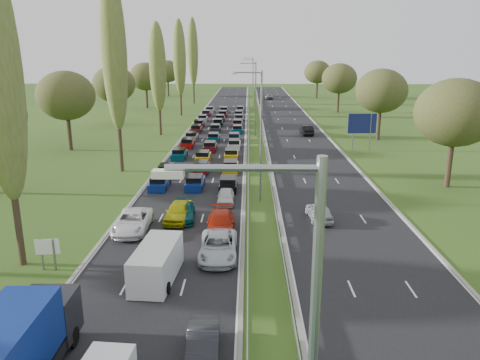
{
  "coord_description": "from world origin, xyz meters",
  "views": [
    {
      "loc": [
        3.36,
        0.94,
        13.55
      ],
      "look_at": [
        2.55,
        44.8,
        1.5
      ],
      "focal_mm": 35.0,
      "sensor_mm": 36.0,
      "label": 1
    }
  ],
  "objects": [
    {
      "name": "near_car_7",
      "position": [
        -2.02,
        37.72,
        0.67
      ],
      "size": [
        2.19,
        4.63,
        1.3
      ],
      "primitive_type": "imported",
      "rotation": [
        0.0,
        0.0,
        0.08
      ],
      "color": "#044346",
      "rests_on": "near_carriageway"
    },
    {
      "name": "lamp_columns",
      "position": [
        4.5,
        78.0,
        6.0
      ],
      "size": [
        0.18,
        140.18,
        12.0
      ],
      "color": "gray",
      "rests_on": "ground"
    },
    {
      "name": "far_car_2",
      "position": [
        9.4,
        140.96,
        0.69
      ],
      "size": [
        2.3,
        4.87,
        1.35
      ],
      "primitive_type": "imported",
      "rotation": [
        0.0,
        0.0,
        3.15
      ],
      "color": "gray",
      "rests_on": "far_carriageway"
    },
    {
      "name": "blue_lorry",
      "position": [
        -5.97,
        16.88,
        1.91
      ],
      "size": [
        2.42,
        8.7,
        3.67
      ],
      "rotation": [
        0.0,
        0.0,
        0.01
      ],
      "color": "black",
      "rests_on": "near_carriageway"
    },
    {
      "name": "near_car_10",
      "position": [
        1.34,
        30.35,
        0.78
      ],
      "size": [
        2.6,
        5.5,
        1.52
      ],
      "primitive_type": "imported",
      "rotation": [
        0.0,
        0.0,
        0.01
      ],
      "color": "silver",
      "rests_on": "near_carriageway"
    },
    {
      "name": "near_car_12",
      "position": [
        1.27,
        42.06,
        0.67
      ],
      "size": [
        1.57,
        3.83,
        1.3
      ],
      "primitive_type": "imported",
      "rotation": [
        0.0,
        0.0,
        0.01
      ],
      "color": "silver",
      "rests_on": "near_carriageway"
    },
    {
      "name": "near_car_2",
      "position": [
        -5.66,
        35.05,
        0.79
      ],
      "size": [
        2.72,
        5.6,
        1.53
      ],
      "primitive_type": "imported",
      "rotation": [
        0.0,
        0.0,
        0.03
      ],
      "color": "white",
      "rests_on": "near_carriageway"
    },
    {
      "name": "poplar_row",
      "position": [
        -11.5,
        68.17,
        12.39
      ],
      "size": [
        2.8,
        127.8,
        22.44
      ],
      "color": "#2D2116",
      "rests_on": "ground"
    },
    {
      "name": "woodland_right",
      "position": [
        24.0,
        66.67,
        7.68
      ],
      "size": [
        8.0,
        153.0,
        11.1
      ],
      "color": "#2D2116",
      "rests_on": "ground"
    },
    {
      "name": "ground",
      "position": [
        4.5,
        80.0,
        0.0
      ],
      "size": [
        260.0,
        260.0,
        0.0
      ],
      "primitive_type": "plane",
      "color": "#2D4C17",
      "rests_on": "ground"
    },
    {
      "name": "info_sign",
      "position": [
        -9.4,
        28.2,
        1.37
      ],
      "size": [
        1.5,
        0.27,
        2.1
      ],
      "color": "gray",
      "rests_on": "ground"
    },
    {
      "name": "white_van_rear",
      "position": [
        -2.2,
        27.19,
        1.13
      ],
      "size": [
        2.15,
        5.48,
        2.2
      ],
      "rotation": [
        0.0,
        0.0,
        -0.08
      ],
      "color": "silver",
      "rests_on": "near_carriageway"
    },
    {
      "name": "near_car_11",
      "position": [
        1.25,
        34.77,
        0.78
      ],
      "size": [
        2.18,
        5.28,
        1.53
      ],
      "primitive_type": "imported",
      "rotation": [
        0.0,
        0.0,
        0.01
      ],
      "color": "#9D1D09",
      "rests_on": "near_carriageway"
    },
    {
      "name": "traffic_queue_fill",
      "position": [
        -2.23,
        77.72,
        0.44
      ],
      "size": [
        9.1,
        67.79,
        0.8
      ],
      "color": "navy",
      "rests_on": "ground"
    },
    {
      "name": "woodland_left",
      "position": [
        -22.0,
        62.63,
        7.68
      ],
      "size": [
        8.0,
        166.0,
        11.1
      ],
      "color": "#2D2116",
      "rests_on": "ground"
    },
    {
      "name": "near_car_9",
      "position": [
        1.34,
        19.36,
        0.71
      ],
      "size": [
        1.62,
        4.24,
        1.38
      ],
      "primitive_type": "imported",
      "rotation": [
        0.0,
        0.0,
        0.04
      ],
      "color": "black",
      "rests_on": "near_carriageway"
    },
    {
      "name": "central_reservation",
      "position": [
        4.5,
        82.5,
        0.55
      ],
      "size": [
        2.36,
        215.0,
        0.32
      ],
      "color": "gray",
      "rests_on": "ground"
    },
    {
      "name": "far_car_0",
      "position": [
        9.28,
        37.8,
        0.74
      ],
      "size": [
        2.02,
        4.35,
        1.44
      ],
      "primitive_type": "imported",
      "rotation": [
        0.0,
        0.0,
        3.22
      ],
      "color": "#A1A4AA",
      "rests_on": "far_carriageway"
    },
    {
      "name": "near_carriageway",
      "position": [
        -2.25,
        82.5,
        0.0
      ],
      "size": [
        10.5,
        215.0,
        0.04
      ],
      "primitive_type": "cube",
      "color": "black",
      "rests_on": "ground"
    },
    {
      "name": "direction_sign",
      "position": [
        19.4,
        66.84,
        3.57
      ],
      "size": [
        4.0,
        0.26,
        5.2
      ],
      "color": "gray",
      "rests_on": "ground"
    },
    {
      "name": "far_car_1",
      "position": [
        13.17,
        79.47,
        0.81
      ],
      "size": [
        2.04,
        4.89,
        1.57
      ],
      "primitive_type": "imported",
      "rotation": [
        0.0,
        0.0,
        3.22
      ],
      "color": "black",
      "rests_on": "far_carriageway"
    },
    {
      "name": "near_car_8",
      "position": [
        -2.4,
        37.42,
        0.81
      ],
      "size": [
        2.23,
        4.79,
        1.59
      ],
      "primitive_type": "imported",
      "rotation": [
        0.0,
        0.0,
        -0.08
      ],
      "color": "#AAAC0B",
      "rests_on": "near_carriageway"
    },
    {
      "name": "far_carriageway",
      "position": [
        11.25,
        82.5,
        0.0
      ],
      "size": [
        10.5,
        215.0,
        0.04
      ],
      "primitive_type": "cube",
      "color": "black",
      "rests_on": "ground"
    }
  ]
}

